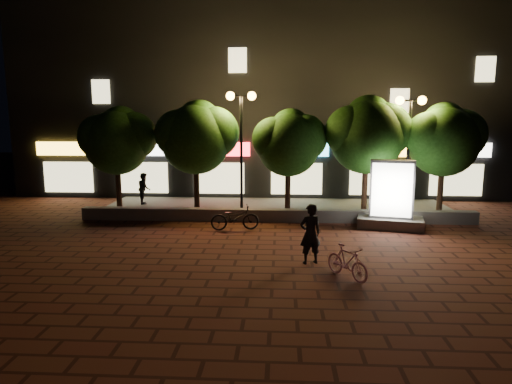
# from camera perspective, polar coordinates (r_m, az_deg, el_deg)

# --- Properties ---
(ground) EXTENTS (80.00, 80.00, 0.00)m
(ground) POSITION_cam_1_polar(r_m,az_deg,el_deg) (14.32, 2.34, -7.40)
(ground) COLOR #4F2219
(ground) RESTS_ON ground
(retaining_wall) EXTENTS (16.00, 0.45, 0.50)m
(retaining_wall) POSITION_cam_1_polar(r_m,az_deg,el_deg) (18.13, 2.54, -3.00)
(retaining_wall) COLOR slate
(retaining_wall) RESTS_ON ground
(sidewalk) EXTENTS (16.00, 5.00, 0.08)m
(sidewalk) POSITION_cam_1_polar(r_m,az_deg,el_deg) (20.62, 2.63, -2.09)
(sidewalk) COLOR slate
(sidewalk) RESTS_ON ground
(building_block) EXTENTS (28.00, 8.12, 11.30)m
(building_block) POSITION_cam_1_polar(r_m,az_deg,el_deg) (26.72, 2.85, 11.20)
(building_block) COLOR black
(building_block) RESTS_ON ground
(tree_far_left) EXTENTS (3.36, 2.80, 4.63)m
(tree_far_left) POSITION_cam_1_polar(r_m,az_deg,el_deg) (20.48, -17.30, 6.60)
(tree_far_left) COLOR black
(tree_far_left) RESTS_ON sidewalk
(tree_left) EXTENTS (3.60, 3.00, 4.89)m
(tree_left) POSITION_cam_1_polar(r_m,az_deg,el_deg) (19.53, -7.57, 7.27)
(tree_left) COLOR black
(tree_left) RESTS_ON sidewalk
(tree_mid) EXTENTS (3.24, 2.70, 4.50)m
(tree_mid) POSITION_cam_1_polar(r_m,az_deg,el_deg) (19.20, 4.32, 6.60)
(tree_mid) COLOR black
(tree_mid) RESTS_ON sidewalk
(tree_right) EXTENTS (3.72, 3.10, 5.07)m
(tree_right) POSITION_cam_1_polar(r_m,az_deg,el_deg) (19.53, 14.16, 7.42)
(tree_right) COLOR black
(tree_right) RESTS_ON sidewalk
(tree_far_right) EXTENTS (3.48, 2.90, 4.76)m
(tree_far_right) POSITION_cam_1_polar(r_m,az_deg,el_deg) (20.38, 23.05, 6.48)
(tree_far_right) COLOR black
(tree_far_right) RESTS_ON sidewalk
(street_lamp_left) EXTENTS (1.26, 0.36, 5.18)m
(street_lamp_left) POSITION_cam_1_polar(r_m,az_deg,el_deg) (18.99, -1.91, 9.05)
(street_lamp_left) COLOR black
(street_lamp_left) RESTS_ON sidewalk
(street_lamp_right) EXTENTS (1.26, 0.36, 4.98)m
(street_lamp_right) POSITION_cam_1_polar(r_m,az_deg,el_deg) (19.64, 19.10, 8.16)
(street_lamp_right) COLOR black
(street_lamp_right) RESTS_ON sidewalk
(ad_kiosk) EXTENTS (2.62, 1.72, 2.61)m
(ad_kiosk) POSITION_cam_1_polar(r_m,az_deg,el_deg) (17.64, 16.95, -1.10)
(ad_kiosk) COLOR slate
(ad_kiosk) RESTS_ON ground
(scooter_pink) EXTENTS (1.19, 1.42, 0.88)m
(scooter_pink) POSITION_cam_1_polar(r_m,az_deg,el_deg) (11.97, 11.61, -8.78)
(scooter_pink) COLOR pink
(scooter_pink) RESTS_ON ground
(rider) EXTENTS (0.74, 0.60, 1.75)m
(rider) POSITION_cam_1_polar(r_m,az_deg,el_deg) (12.86, 6.98, -5.36)
(rider) COLOR black
(rider) RESTS_ON ground
(scooter_parked) EXTENTS (1.89, 0.95, 0.95)m
(scooter_parked) POSITION_cam_1_polar(r_m,az_deg,el_deg) (16.70, -2.74, -3.30)
(scooter_parked) COLOR black
(scooter_parked) RESTS_ON ground
(pedestrian) EXTENTS (0.77, 0.87, 1.50)m
(pedestrian) POSITION_cam_1_polar(r_m,az_deg,el_deg) (22.05, -14.14, 0.47)
(pedestrian) COLOR black
(pedestrian) RESTS_ON sidewalk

